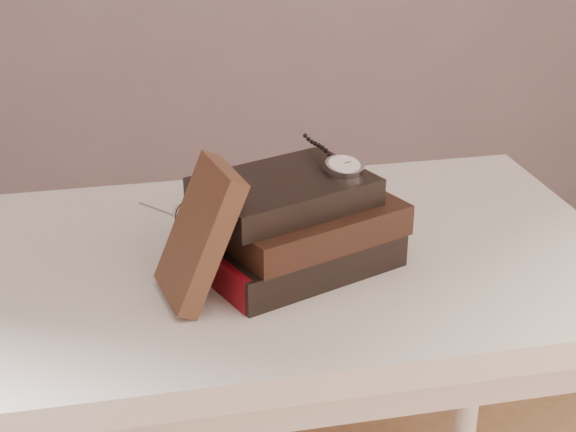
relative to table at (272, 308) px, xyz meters
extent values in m
cube|color=silver|center=(0.00, 0.00, 0.07)|extent=(1.00, 0.60, 0.04)
cube|color=white|center=(0.00, 0.00, 0.01)|extent=(0.88, 0.49, 0.08)
cylinder|color=white|center=(0.45, 0.25, -0.30)|extent=(0.05, 0.05, 0.71)
cube|color=black|center=(0.03, -0.04, 0.12)|extent=(0.30, 0.26, 0.05)
cube|color=beige|center=(0.03, -0.04, 0.12)|extent=(0.29, 0.24, 0.04)
cube|color=gold|center=(-0.10, -0.06, 0.12)|extent=(0.01, 0.01, 0.05)
cube|color=maroon|center=(-0.09, -0.09, 0.12)|extent=(0.07, 0.15, 0.05)
cube|color=black|center=(0.04, -0.04, 0.16)|extent=(0.28, 0.24, 0.04)
cube|color=beige|center=(0.04, -0.04, 0.16)|extent=(0.27, 0.23, 0.03)
cube|color=gold|center=(-0.08, -0.06, 0.16)|extent=(0.01, 0.01, 0.04)
cube|color=black|center=(0.01, -0.03, 0.20)|extent=(0.26, 0.22, 0.04)
cube|color=beige|center=(0.01, -0.03, 0.20)|extent=(0.25, 0.21, 0.03)
cube|color=gold|center=(-0.10, -0.05, 0.20)|extent=(0.01, 0.01, 0.04)
cube|color=#3A2116|center=(-0.11, -0.10, 0.18)|extent=(0.12, 0.13, 0.18)
cylinder|color=silver|center=(0.10, -0.03, 0.23)|extent=(0.07, 0.07, 0.02)
cylinder|color=white|center=(0.10, -0.03, 0.23)|extent=(0.06, 0.06, 0.01)
torus|color=silver|center=(0.10, -0.03, 0.23)|extent=(0.06, 0.06, 0.01)
cylinder|color=silver|center=(0.08, 0.00, 0.23)|extent=(0.01, 0.01, 0.01)
cube|color=black|center=(0.09, -0.02, 0.23)|extent=(0.01, 0.01, 0.00)
cube|color=black|center=(0.10, -0.03, 0.23)|extent=(0.01, 0.01, 0.00)
sphere|color=black|center=(0.08, 0.01, 0.23)|extent=(0.01, 0.01, 0.01)
sphere|color=black|center=(0.08, 0.02, 0.23)|extent=(0.01, 0.01, 0.01)
sphere|color=black|center=(0.08, 0.03, 0.23)|extent=(0.01, 0.01, 0.01)
sphere|color=black|center=(0.08, 0.04, 0.23)|extent=(0.01, 0.01, 0.01)
sphere|color=black|center=(0.08, 0.05, 0.23)|extent=(0.01, 0.01, 0.01)
sphere|color=black|center=(0.07, 0.07, 0.23)|extent=(0.01, 0.01, 0.01)
sphere|color=black|center=(0.07, 0.08, 0.23)|extent=(0.01, 0.01, 0.01)
sphere|color=black|center=(0.07, 0.09, 0.23)|extent=(0.01, 0.01, 0.01)
torus|color=silver|center=(-0.11, -0.01, 0.17)|extent=(0.05, 0.03, 0.05)
torus|color=silver|center=(-0.06, 0.01, 0.17)|extent=(0.05, 0.03, 0.05)
cylinder|color=silver|center=(-0.09, 0.00, 0.17)|extent=(0.02, 0.01, 0.00)
cylinder|color=silver|center=(-0.16, 0.04, 0.16)|extent=(0.05, 0.11, 0.03)
cylinder|color=silver|center=(-0.06, 0.07, 0.16)|extent=(0.05, 0.11, 0.03)
camera|label=1|loc=(-0.20, -1.07, 0.65)|focal=53.39mm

